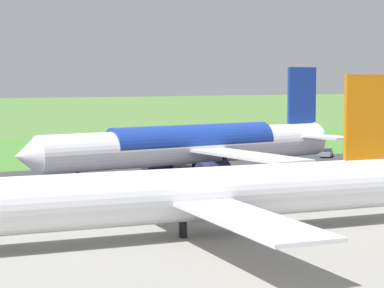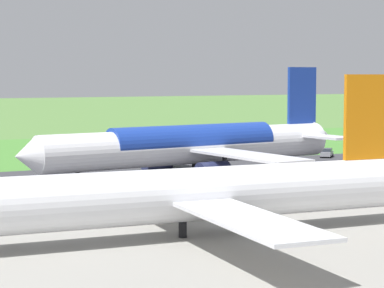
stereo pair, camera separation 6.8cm
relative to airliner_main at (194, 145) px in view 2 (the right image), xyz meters
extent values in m
plane|color=#547F3D|center=(4.33, 0.05, -4.35)|extent=(800.00, 800.00, 0.00)
cube|color=#38383D|center=(4.33, 0.05, -4.32)|extent=(600.00, 29.98, 0.06)
cube|color=#478534|center=(4.33, -34.11, -4.33)|extent=(600.00, 80.00, 0.04)
cylinder|color=white|center=(0.38, 0.05, -0.15)|extent=(48.27, 11.34, 5.20)
cone|color=white|center=(25.66, 3.34, -0.15)|extent=(3.61, 5.29, 4.94)
cone|color=white|center=(-24.61, -3.20, 0.45)|extent=(4.04, 4.83, 4.42)
cube|color=#19389E|center=(-20.57, -2.67, 6.95)|extent=(5.62, 1.22, 9.00)
cube|color=white|center=(-21.28, 2.78, 0.65)|extent=(5.13, 9.44, 0.36)
cube|color=white|center=(-19.86, -8.13, 0.65)|extent=(5.13, 9.44, 0.36)
cube|color=white|center=(-2.03, 10.83, -0.55)|extent=(8.79, 22.59, 0.35)
cube|color=white|center=(0.80, -10.99, -0.55)|extent=(8.79, 22.59, 0.35)
cylinder|color=#23284C|center=(0.90, 7.68, -3.03)|extent=(4.82, 3.36, 2.80)
cylinder|color=#23284C|center=(2.83, -7.20, -3.03)|extent=(4.82, 3.36, 2.80)
cylinder|color=black|center=(18.46, 2.40, -2.64)|extent=(0.70, 0.70, 3.42)
cylinder|color=black|center=(-3.11, 3.63, -2.64)|extent=(0.70, 0.70, 3.42)
cylinder|color=black|center=(-2.08, -4.30, -2.64)|extent=(0.70, 0.70, 3.42)
cylinder|color=#19389E|center=(0.38, 0.05, 0.37)|extent=(26.85, 8.58, 5.23)
cylinder|color=white|center=(20.77, 39.83, -0.48)|extent=(44.49, 7.44, 4.80)
cube|color=orange|center=(1.31, 40.99, 6.07)|extent=(5.19, 0.77, 8.30)
cube|color=white|center=(20.45, 50.02, -0.85)|extent=(6.74, 20.59, 0.32)
cube|color=white|center=(19.24, 29.75, -0.85)|extent=(6.74, 20.59, 0.32)
cylinder|color=black|center=(20.77, 39.83, -3.61)|extent=(0.74, 0.74, 1.48)
cube|color=gray|center=(-31.68, -11.07, -3.66)|extent=(4.20, 4.28, 0.75)
cube|color=#2D333D|center=(-31.55, -10.93, -3.01)|extent=(2.75, 2.77, 0.55)
cylinder|color=black|center=(-32.03, -12.67, -4.03)|extent=(0.60, 0.62, 0.64)
cylinder|color=black|center=(-33.26, -11.50, -4.03)|extent=(0.60, 0.62, 0.64)
cylinder|color=black|center=(-30.10, -10.64, -4.03)|extent=(0.60, 0.62, 0.64)
cylinder|color=black|center=(-31.33, -9.47, -4.03)|extent=(0.60, 0.62, 0.64)
camera|label=1|loc=(50.20, 101.71, 10.10)|focal=72.92mm
camera|label=2|loc=(50.13, 101.74, 10.10)|focal=72.92mm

